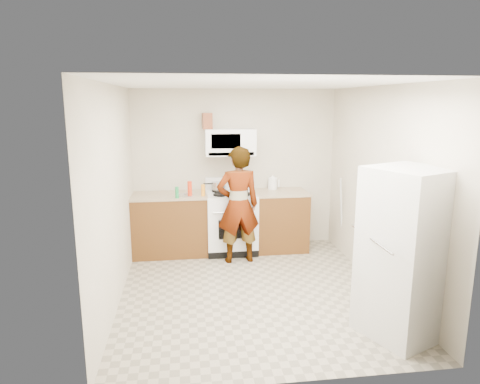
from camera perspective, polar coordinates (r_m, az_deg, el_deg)
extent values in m
plane|color=gray|center=(5.47, 1.68, -13.00)|extent=(3.60, 3.60, 0.00)
cube|color=beige|center=(6.81, -0.66, 3.05)|extent=(3.20, 0.02, 2.50)
cube|color=beige|center=(5.55, 18.20, 0.37)|extent=(0.02, 3.60, 2.50)
cube|color=brown|center=(6.65, -9.29, -4.40)|extent=(1.12, 0.62, 0.90)
cube|color=tan|center=(6.53, -9.42, -0.47)|extent=(1.14, 0.64, 0.03)
cube|color=brown|center=(6.81, 5.37, -3.90)|extent=(0.80, 0.62, 0.90)
cube|color=tan|center=(6.70, 5.44, -0.05)|extent=(0.82, 0.64, 0.03)
cube|color=white|center=(6.67, -1.17, -4.19)|extent=(0.76, 0.65, 0.90)
cube|color=white|center=(6.55, -1.19, -0.29)|extent=(0.76, 0.62, 0.03)
cube|color=white|center=(6.81, -1.46, 1.16)|extent=(0.76, 0.08, 0.20)
cube|color=white|center=(6.57, -1.35, 6.67)|extent=(0.76, 0.38, 0.40)
imported|color=tan|center=(6.14, -0.25, -1.77)|extent=(0.66, 0.47, 1.70)
cube|color=beige|center=(4.53, 21.18, -7.65)|extent=(0.92, 0.92, 1.70)
cylinder|color=white|center=(6.84, 4.37, 1.14)|extent=(0.17, 0.17, 0.18)
cube|color=brown|center=(6.53, -4.40, 9.42)|extent=(0.16, 0.16, 0.24)
cylinder|color=#A9A8AD|center=(6.70, -2.88, 0.82)|extent=(0.28, 0.28, 0.12)
cube|color=white|center=(6.50, -0.60, -0.03)|extent=(0.28, 0.22, 0.05)
cylinder|color=red|center=(6.35, -6.72, 0.44)|extent=(0.08, 0.08, 0.22)
cylinder|color=orange|center=(6.34, -4.95, 0.23)|extent=(0.07, 0.07, 0.17)
cylinder|color=#18873F|center=(6.24, -8.40, -0.07)|extent=(0.05, 0.05, 0.17)
cylinder|color=white|center=(6.41, -7.29, -0.42)|extent=(0.31, 0.31, 0.01)
cylinder|color=silver|center=(6.78, 13.38, -2.97)|extent=(0.18, 0.21, 1.18)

